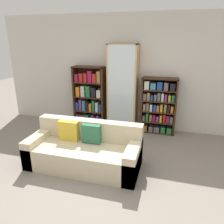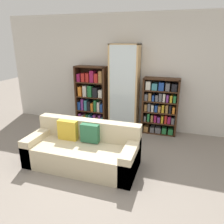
# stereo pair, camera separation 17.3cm
# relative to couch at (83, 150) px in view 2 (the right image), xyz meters

# --- Properties ---
(ground_plane) EXTENTS (16.00, 16.00, 0.00)m
(ground_plane) POSITION_rel_couch_xyz_m (0.36, -0.51, -0.27)
(ground_plane) COLOR gray
(wall_back) EXTENTS (6.60, 0.06, 2.70)m
(wall_back) POSITION_rel_couch_xyz_m (0.36, 2.03, 1.08)
(wall_back) COLOR beige
(wall_back) RESTS_ON ground
(couch) EXTENTS (1.93, 0.83, 0.75)m
(couch) POSITION_rel_couch_xyz_m (0.00, 0.00, 0.00)
(couch) COLOR beige
(couch) RESTS_ON ground
(bookshelf_left) EXTENTS (0.79, 0.32, 1.51)m
(bookshelf_left) POSITION_rel_couch_xyz_m (-0.60, 1.83, 0.44)
(bookshelf_left) COLOR #3D2314
(bookshelf_left) RESTS_ON ground
(display_cabinet) EXTENTS (0.68, 0.36, 2.03)m
(display_cabinet) POSITION_rel_couch_xyz_m (0.25, 1.81, 0.74)
(display_cabinet) COLOR tan
(display_cabinet) RESTS_ON ground
(bookshelf_right) EXTENTS (0.81, 0.32, 1.31)m
(bookshelf_right) POSITION_rel_couch_xyz_m (1.11, 1.83, 0.38)
(bookshelf_right) COLOR #3D2314
(bookshelf_right) RESTS_ON ground
(wine_bottle) EXTENTS (0.08, 0.08, 0.35)m
(wine_bottle) POSITION_rel_couch_xyz_m (0.70, 1.07, -0.13)
(wine_bottle) COLOR #143819
(wine_bottle) RESTS_ON ground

